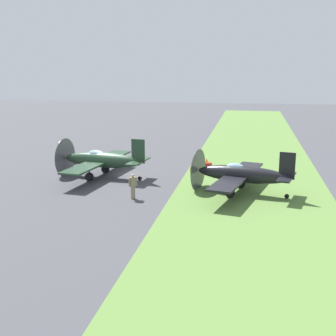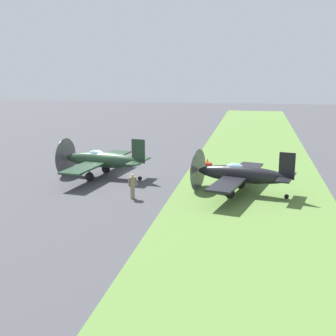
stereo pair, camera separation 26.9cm
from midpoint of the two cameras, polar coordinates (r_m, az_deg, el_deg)
ground_plane at (r=36.74m, az=-6.57°, el=-1.07°), size 160.00×160.00×0.00m
grass_verge at (r=35.09m, az=10.90°, el=-1.87°), size 120.00×11.00×0.01m
airplane_lead at (r=36.35m, az=-8.29°, el=1.04°), size 9.65×7.66×3.42m
airplane_wingman at (r=31.70m, az=9.49°, el=-0.79°), size 9.38×7.50×3.32m
ground_crew_chief at (r=30.20m, az=-4.30°, el=-2.26°), size 0.48×0.48×1.73m
fuel_drum at (r=37.62m, az=5.41°, el=-0.01°), size 0.60×0.60×0.90m
supply_crate at (r=42.55m, az=-12.01°, el=1.07°), size 1.06×1.06×0.64m
runway_marker_cone at (r=41.77m, az=5.22°, el=0.94°), size 0.36×0.36×0.44m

